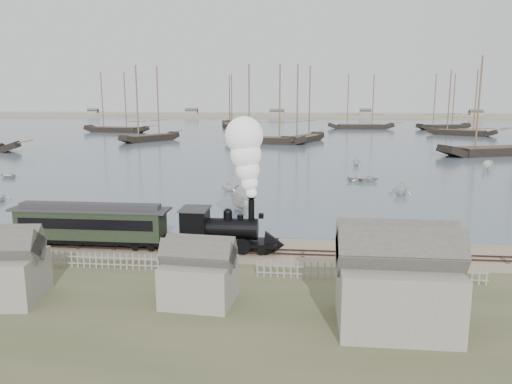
# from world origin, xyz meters

# --- Properties ---
(ground) EXTENTS (600.00, 600.00, 0.00)m
(ground) POSITION_xyz_m (0.00, 0.00, 0.00)
(ground) COLOR tan
(ground) RESTS_ON ground
(harbor_water) EXTENTS (600.00, 336.00, 0.06)m
(harbor_water) POSITION_xyz_m (0.00, 170.00, 0.03)
(harbor_water) COLOR #475666
(harbor_water) RESTS_ON ground
(rail_track) EXTENTS (120.00, 1.80, 0.16)m
(rail_track) POSITION_xyz_m (0.00, -2.00, 0.04)
(rail_track) COLOR #38231F
(rail_track) RESTS_ON ground
(picket_fence_west) EXTENTS (19.00, 0.10, 1.20)m
(picket_fence_west) POSITION_xyz_m (-6.50, -7.00, 0.00)
(picket_fence_west) COLOR gray
(picket_fence_west) RESTS_ON ground
(picket_fence_east) EXTENTS (15.00, 0.10, 1.20)m
(picket_fence_east) POSITION_xyz_m (12.50, -7.50, 0.00)
(picket_fence_east) COLOR gray
(picket_fence_east) RESTS_ON ground
(shed_left) EXTENTS (5.00, 4.00, 4.10)m
(shed_left) POSITION_xyz_m (-10.00, -13.00, 0.00)
(shed_left) COLOR gray
(shed_left) RESTS_ON ground
(shed_mid) EXTENTS (4.00, 3.50, 3.60)m
(shed_mid) POSITION_xyz_m (2.00, -12.00, 0.00)
(shed_mid) COLOR gray
(shed_mid) RESTS_ON ground
(shed_right) EXTENTS (6.00, 5.00, 5.10)m
(shed_right) POSITION_xyz_m (13.00, -14.00, 0.00)
(shed_right) COLOR gray
(shed_right) RESTS_ON ground
(far_spit) EXTENTS (500.00, 20.00, 1.80)m
(far_spit) POSITION_xyz_m (0.00, 250.00, 0.00)
(far_spit) COLOR tan
(far_spit) RESTS_ON ground
(locomotive) EXTENTS (8.16, 3.05, 10.18)m
(locomotive) POSITION_xyz_m (3.17, -2.00, 4.68)
(locomotive) COLOR black
(locomotive) RESTS_ON ground
(passenger_coach) EXTENTS (12.83, 2.47, 3.11)m
(passenger_coach) POSITION_xyz_m (-9.06, -2.00, 1.98)
(passenger_coach) COLOR black
(passenger_coach) RESTS_ON ground
(beached_dinghy) EXTENTS (4.65, 4.96, 0.84)m
(beached_dinghy) POSITION_xyz_m (-5.16, 1.09, 0.42)
(beached_dinghy) COLOR silver
(beached_dinghy) RESTS_ON ground
(rowboat_1) EXTENTS (3.36, 3.46, 1.39)m
(rowboat_1) POSITION_xyz_m (-1.63, 22.87, 0.76)
(rowboat_1) COLOR silver
(rowboat_1) RESTS_ON harbor_water
(rowboat_2) EXTENTS (3.90, 3.27, 1.45)m
(rowboat_2) POSITION_xyz_m (1.05, 12.38, 0.78)
(rowboat_2) COLOR silver
(rowboat_2) RESTS_ON harbor_water
(rowboat_3) EXTENTS (3.68, 4.77, 0.91)m
(rowboat_3) POSITION_xyz_m (16.15, 32.09, 0.52)
(rowboat_3) COLOR silver
(rowboat_3) RESTS_ON harbor_water
(rowboat_4) EXTENTS (4.34, 4.16, 1.77)m
(rowboat_4) POSITION_xyz_m (19.78, 22.75, 0.94)
(rowboat_4) COLOR silver
(rowboat_4) RESTS_ON harbor_water
(rowboat_5) EXTENTS (4.02, 3.14, 1.47)m
(rowboat_5) POSITION_xyz_m (37.74, 45.73, 0.80)
(rowboat_5) COLOR silver
(rowboat_5) RESTS_ON harbor_water
(rowboat_6) EXTENTS (4.09, 4.33, 0.73)m
(rowboat_6) POSITION_xyz_m (-36.37, 30.00, 0.42)
(rowboat_6) COLOR silver
(rowboat_6) RESTS_ON harbor_water
(rowboat_7) EXTENTS (3.11, 2.72, 1.58)m
(rowboat_7) POSITION_xyz_m (16.72, 49.01, 0.85)
(rowboat_7) COLOR silver
(rowboat_7) RESTS_ON harbor_water
(schooner_1) EXTENTS (13.26, 17.71, 20.00)m
(schooner_1) POSITION_xyz_m (-34.09, 91.27, 10.06)
(schooner_1) COLOR black
(schooner_1) RESTS_ON harbor_water
(schooner_2) EXTENTS (20.95, 7.18, 20.00)m
(schooner_2) POSITION_xyz_m (-2.55, 87.30, 10.06)
(schooner_2) COLOR black
(schooner_2) RESTS_ON harbor_water
(schooner_3) EXTENTS (11.96, 18.92, 20.00)m
(schooner_3) POSITION_xyz_m (7.00, 93.19, 10.06)
(schooner_3) COLOR black
(schooner_3) RESTS_ON harbor_water
(schooner_4) EXTENTS (26.10, 14.91, 20.00)m
(schooner_4) POSITION_xyz_m (47.06, 67.74, 10.06)
(schooner_4) COLOR black
(schooner_4) RESTS_ON harbor_water
(schooner_5) EXTENTS (19.63, 14.21, 20.00)m
(schooner_5) POSITION_xyz_m (55.07, 120.58, 10.06)
(schooner_5) COLOR black
(schooner_5) RESTS_ON harbor_water
(schooner_6) EXTENTS (22.92, 8.84, 20.00)m
(schooner_6) POSITION_xyz_m (-55.87, 122.78, 10.06)
(schooner_6) COLOR black
(schooner_6) RESTS_ON harbor_water
(schooner_7) EXTENTS (11.54, 25.71, 20.00)m
(schooner_7) POSITION_xyz_m (-21.19, 149.14, 10.06)
(schooner_7) COLOR black
(schooner_7) RESTS_ON harbor_water
(schooner_8) EXTENTS (24.08, 7.35, 20.00)m
(schooner_8) POSITION_xyz_m (27.37, 148.32, 10.06)
(schooner_8) COLOR black
(schooner_8) RESTS_ON harbor_water
(schooner_9) EXTENTS (20.87, 11.84, 20.00)m
(schooner_9) POSITION_xyz_m (57.15, 149.61, 10.06)
(schooner_9) COLOR black
(schooner_9) RESTS_ON harbor_water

